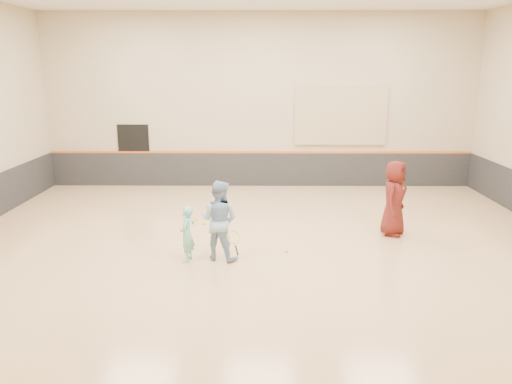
{
  "coord_description": "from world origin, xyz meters",
  "views": [
    {
      "loc": [
        -0.0,
        -11.54,
        4.12
      ],
      "look_at": [
        -0.11,
        0.4,
        1.15
      ],
      "focal_mm": 35.0,
      "sensor_mm": 36.0,
      "label": 1
    }
  ],
  "objects_px": {
    "instructor": "(219,220)",
    "young_man": "(394,198)",
    "girl": "(187,234)",
    "spare_racket": "(192,220)"
  },
  "relations": [
    {
      "from": "instructor",
      "to": "young_man",
      "type": "height_order",
      "value": "young_man"
    },
    {
      "from": "girl",
      "to": "spare_racket",
      "type": "relative_size",
      "value": 2.0
    },
    {
      "from": "spare_racket",
      "to": "instructor",
      "type": "bearing_deg",
      "value": -70.61
    },
    {
      "from": "girl",
      "to": "instructor",
      "type": "bearing_deg",
      "value": 108.1
    },
    {
      "from": "girl",
      "to": "young_man",
      "type": "distance_m",
      "value": 5.3
    },
    {
      "from": "girl",
      "to": "young_man",
      "type": "xyz_separation_m",
      "value": [
        4.95,
        1.86,
        0.33
      ]
    },
    {
      "from": "instructor",
      "to": "young_man",
      "type": "distance_m",
      "value": 4.59
    },
    {
      "from": "instructor",
      "to": "girl",
      "type": "bearing_deg",
      "value": 33.82
    },
    {
      "from": "instructor",
      "to": "spare_racket",
      "type": "height_order",
      "value": "instructor"
    },
    {
      "from": "girl",
      "to": "instructor",
      "type": "distance_m",
      "value": 0.76
    }
  ]
}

